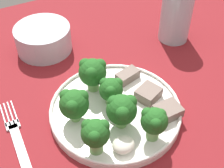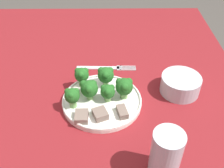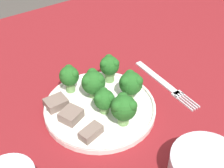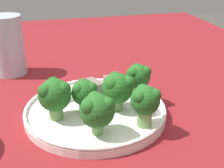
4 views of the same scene
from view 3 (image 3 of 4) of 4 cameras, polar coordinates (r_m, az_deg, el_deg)
The scene contains 13 objects.
table at distance 0.73m, azimuth -5.78°, elevation -9.84°, with size 1.39×0.98×0.78m.
dinner_plate at distance 0.65m, azimuth -2.21°, elevation -4.36°, with size 0.23×0.23×0.02m.
fork at distance 0.73m, azimuth 9.51°, elevation 0.11°, with size 0.03×0.20×0.00m.
broccoli_floret_near_rim_left at distance 0.61m, azimuth -1.44°, elevation -2.84°, with size 0.04×0.04×0.05m.
broccoli_floret_center_left at distance 0.65m, azimuth -3.53°, elevation 0.45°, with size 0.05×0.05×0.06m.
broccoli_floret_back_left at distance 0.65m, azimuth 3.47°, elevation 0.23°, with size 0.05×0.05×0.06m.
broccoli_floret_front_left at distance 0.69m, azimuth -0.47°, elevation 3.32°, with size 0.04×0.04×0.06m.
broccoli_floret_center_back at distance 0.67m, azimuth -7.84°, elevation 1.42°, with size 0.04×0.04×0.06m.
broccoli_floret_mid_cluster at distance 0.59m, azimuth 2.15°, elevation -4.32°, with size 0.05×0.05×0.07m.
meat_slice_front_slice at distance 0.62m, azimuth -7.50°, elevation -5.67°, with size 0.05×0.05×0.02m.
meat_slice_middle_slice at distance 0.59m, azimuth -3.87°, elevation -8.81°, with size 0.05×0.03×0.02m.
meat_slice_rear_slice at distance 0.65m, azimuth -10.21°, elevation -3.43°, with size 0.04×0.04×0.02m.
sauce_dollop at distance 0.70m, azimuth -3.84°, elevation 0.90°, with size 0.04×0.03×0.02m.
Camera 3 is at (0.21, 0.44, 1.23)m, focal length 50.00 mm.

